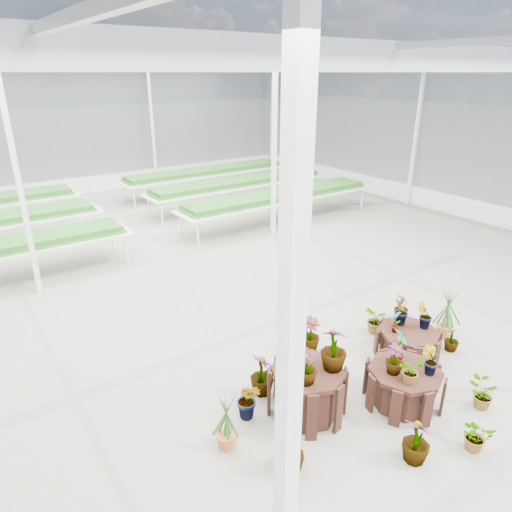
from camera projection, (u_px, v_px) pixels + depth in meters
ground_plane at (274, 332)px, 7.94m from camera, size 24.00×24.00×0.00m
greenhouse_shell at (276, 207)px, 7.09m from camera, size 18.00×24.00×4.50m
steel_frame at (276, 207)px, 7.09m from camera, size 18.00×24.00×4.50m
nursery_benches at (124, 212)px, 13.24m from camera, size 16.00×7.00×0.84m
plinth_tall at (307, 391)px, 5.94m from camera, size 1.16×1.16×0.67m
plinth_mid at (403, 386)px, 6.15m from camera, size 1.26×1.26×0.53m
plinth_low at (407, 342)px, 7.23m from camera, size 1.11×1.11×0.44m
nursery_plants at (363, 359)px, 6.37m from camera, size 4.74×3.15×1.28m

